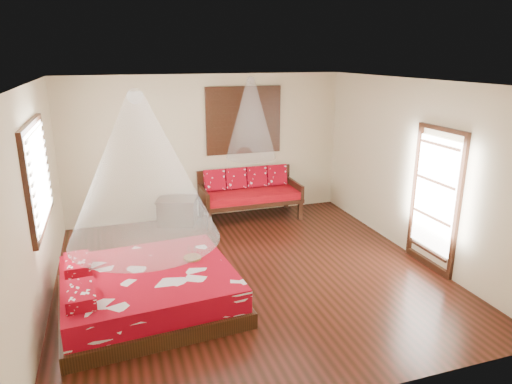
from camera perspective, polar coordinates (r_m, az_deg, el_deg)
room at (r=6.44m, az=-0.90°, el=1.04°), size 5.54×5.54×2.84m
bed at (r=6.15m, az=-13.34°, el=-11.82°), size 2.34×2.15×0.65m
daybed at (r=9.08m, az=-0.88°, el=0.03°), size 1.96×0.87×0.98m
storage_chest at (r=8.93m, az=-9.79°, el=-2.33°), size 0.88×0.76×0.51m
shutter_panel at (r=9.09m, az=-1.54°, el=8.93°), size 1.52×0.06×1.32m
window_left at (r=6.35m, az=-25.57°, el=1.94°), size 0.10×1.74×1.34m
glazed_door at (r=7.30m, az=21.43°, el=-0.94°), size 0.08×1.02×2.16m
wine_tray at (r=6.27m, az=-7.97°, el=-7.83°), size 0.24×0.24×0.20m
mosquito_net_main at (r=5.57m, az=-14.23°, el=2.80°), size 1.84×1.84×1.80m
mosquito_net_daybed at (r=8.64m, az=-0.65°, el=9.19°), size 0.96×0.96×1.50m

